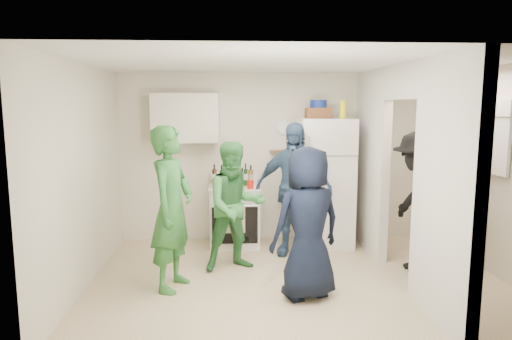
{
  "coord_description": "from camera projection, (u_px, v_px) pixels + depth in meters",
  "views": [
    {
      "loc": [
        -0.78,
        -5.1,
        2.05
      ],
      "look_at": [
        -0.45,
        0.4,
        1.25
      ],
      "focal_mm": 32.0,
      "sensor_mm": 36.0,
      "label": 1
    }
  ],
  "objects": [
    {
      "name": "floor",
      "position": [
        296.0,
        279.0,
        5.38
      ],
      "size": [
        4.8,
        4.8,
        0.0
      ],
      "primitive_type": "plane",
      "color": "beige",
      "rests_on": "ground"
    },
    {
      "name": "wall_back",
      "position": [
        281.0,
        157.0,
        6.87
      ],
      "size": [
        4.8,
        0.0,
        4.8
      ],
      "primitive_type": "plane",
      "rotation": [
        1.57,
        0.0,
        0.0
      ],
      "color": "silver",
      "rests_on": "floor"
    },
    {
      "name": "wall_front",
      "position": [
        331.0,
        209.0,
        3.52
      ],
      "size": [
        4.8,
        0.0,
        4.8
      ],
      "primitive_type": "plane",
      "rotation": [
        -1.57,
        0.0,
        0.0
      ],
      "color": "silver",
      "rests_on": "floor"
    },
    {
      "name": "wall_left",
      "position": [
        83.0,
        177.0,
        5.05
      ],
      "size": [
        0.0,
        3.4,
        3.4
      ],
      "primitive_type": "plane",
      "rotation": [
        1.57,
        0.0,
        1.57
      ],
      "color": "silver",
      "rests_on": "floor"
    },
    {
      "name": "wall_right",
      "position": [
        501.0,
        173.0,
        5.34
      ],
      "size": [
        0.0,
        3.4,
        3.4
      ],
      "primitive_type": "plane",
      "rotation": [
        1.57,
        0.0,
        -1.57
      ],
      "color": "silver",
      "rests_on": "floor"
    },
    {
      "name": "ceiling",
      "position": [
        299.0,
        63.0,
        5.02
      ],
      "size": [
        4.8,
        4.8,
        0.0
      ],
      "primitive_type": "plane",
      "rotation": [
        3.14,
        0.0,
        0.0
      ],
      "color": "white",
      "rests_on": "wall_back"
    },
    {
      "name": "partition_pier_back",
      "position": [
        371.0,
        162.0,
        6.35
      ],
      "size": [
        0.12,
        1.2,
        2.5
      ],
      "primitive_type": "cube",
      "color": "silver",
      "rests_on": "floor"
    },
    {
      "name": "partition_pier_front",
      "position": [
        445.0,
        192.0,
        4.18
      ],
      "size": [
        0.12,
        1.2,
        2.5
      ],
      "primitive_type": "cube",
      "color": "silver",
      "rests_on": "floor"
    },
    {
      "name": "partition_header",
      "position": [
        405.0,
        81.0,
        5.11
      ],
      "size": [
        0.12,
        1.0,
        0.4
      ],
      "primitive_type": "cube",
      "color": "silver",
      "rests_on": "partition_pier_back"
    },
    {
      "name": "stove",
      "position": [
        235.0,
        216.0,
        6.62
      ],
      "size": [
        0.73,
        0.61,
        0.87
      ],
      "primitive_type": "cube",
      "color": "white",
      "rests_on": "floor"
    },
    {
      "name": "upper_cabinet",
      "position": [
        185.0,
        118.0,
        6.53
      ],
      "size": [
        0.95,
        0.34,
        0.7
      ],
      "primitive_type": "cube",
      "color": "silver",
      "rests_on": "wall_back"
    },
    {
      "name": "fridge",
      "position": [
        324.0,
        182.0,
        6.6
      ],
      "size": [
        0.76,
        0.74,
        1.85
      ],
      "primitive_type": "cube",
      "color": "white",
      "rests_on": "floor"
    },
    {
      "name": "wicker_basket",
      "position": [
        318.0,
        113.0,
        6.5
      ],
      "size": [
        0.35,
        0.25,
        0.15
      ],
      "primitive_type": "cube",
      "color": "brown",
      "rests_on": "fridge"
    },
    {
      "name": "blue_bowl",
      "position": [
        318.0,
        104.0,
        6.48
      ],
      "size": [
        0.24,
        0.24,
        0.11
      ],
      "primitive_type": "cylinder",
      "color": "navy",
      "rests_on": "wicker_basket"
    },
    {
      "name": "yellow_cup_stack_top",
      "position": [
        343.0,
        110.0,
        6.36
      ],
      "size": [
        0.09,
        0.09,
        0.25
      ],
      "primitive_type": "cylinder",
      "color": "#E7F114",
      "rests_on": "fridge"
    },
    {
      "name": "wall_clock",
      "position": [
        285.0,
        128.0,
        6.79
      ],
      "size": [
        0.22,
        0.02,
        0.22
      ],
      "primitive_type": "cylinder",
      "rotation": [
        1.57,
        0.0,
        0.0
      ],
      "color": "white",
      "rests_on": "wall_back"
    },
    {
      "name": "spice_shelf",
      "position": [
        281.0,
        151.0,
        6.81
      ],
      "size": [
        0.35,
        0.08,
        0.03
      ],
      "primitive_type": "cube",
      "color": "olive",
      "rests_on": "wall_back"
    },
    {
      "name": "nook_window",
      "position": [
        492.0,
        137.0,
        5.48
      ],
      "size": [
        0.03,
        0.7,
        0.8
      ],
      "primitive_type": "cube",
      "color": "black",
      "rests_on": "wall_right"
    },
    {
      "name": "nook_window_frame",
      "position": [
        491.0,
        137.0,
        5.47
      ],
      "size": [
        0.04,
        0.76,
        0.86
      ],
      "primitive_type": "cube",
      "color": "white",
      "rests_on": "wall_right"
    },
    {
      "name": "nook_valance",
      "position": [
        491.0,
        108.0,
        5.42
      ],
      "size": [
        0.04,
        0.82,
        0.18
      ],
      "primitive_type": "cube",
      "color": "white",
      "rests_on": "wall_right"
    },
    {
      "name": "yellow_cup_stack_stove",
      "position": [
        226.0,
        180.0,
        6.32
      ],
      "size": [
        0.09,
        0.09,
        0.25
      ],
      "primitive_type": "cylinder",
      "color": "orange",
      "rests_on": "stove"
    },
    {
      "name": "red_cup",
      "position": [
        250.0,
        184.0,
        6.37
      ],
      "size": [
        0.09,
        0.09,
        0.12
      ],
      "primitive_type": "cylinder",
      "color": "red",
      "rests_on": "stove"
    },
    {
      "name": "person_green_left",
      "position": [
        172.0,
        208.0,
        5.01
      ],
      "size": [
        0.62,
        0.77,
        1.82
      ],
      "primitive_type": "imported",
      "rotation": [
        0.0,
        0.0,
        1.26
      ],
      "color": "#377B31",
      "rests_on": "floor"
    },
    {
      "name": "person_green_center",
      "position": [
        235.0,
        206.0,
        5.62
      ],
      "size": [
        0.91,
        0.79,
        1.6
      ],
      "primitive_type": "imported",
      "rotation": [
        0.0,
        0.0,
        0.27
      ],
      "color": "#3C893C",
      "rests_on": "floor"
    },
    {
      "name": "person_denim",
      "position": [
        293.0,
        189.0,
        6.17
      ],
      "size": [
        1.15,
        0.81,
        1.81
      ],
      "primitive_type": "imported",
      "rotation": [
        0.0,
        0.0,
        -0.38
      ],
      "color": "#3B5D82",
      "rests_on": "floor"
    },
    {
      "name": "person_navy",
      "position": [
        307.0,
        223.0,
        4.79
      ],
      "size": [
        0.92,
        0.76,
        1.62
      ],
      "primitive_type": "imported",
      "rotation": [
        0.0,
        0.0,
        -2.78
      ],
      "color": "black",
      "rests_on": "floor"
    },
    {
      "name": "person_nook",
      "position": [
        418.0,
        202.0,
        5.52
      ],
      "size": [
        0.74,
        1.17,
        1.73
      ],
      "primitive_type": "imported",
      "rotation": [
        0.0,
        0.0,
        -1.66
      ],
      "color": "black",
      "rests_on": "floor"
    },
    {
      "name": "bottle_a",
      "position": [
        214.0,
        175.0,
        6.63
      ],
      "size": [
        0.07,
        0.07,
        0.31
      ],
      "primitive_type": "cylinder",
      "color": "brown",
      "rests_on": "stove"
    },
    {
      "name": "bottle_b",
      "position": [
        222.0,
        176.0,
        6.45
      ],
      "size": [
        0.06,
        0.06,
        0.32
      ],
      "primitive_type": "cylinder",
      "color": "#174621",
      "rests_on": "stove"
    },
    {
      "name": "bottle_c",
      "position": [
        229.0,
        174.0,
        6.67
      ],
      "size": [
        0.08,
        0.08,
        0.31
      ],
      "primitive_type": "cylinder",
      "color": "silver",
      "rests_on": "stove"
    },
    {
      "name": "bottle_d",
      "position": [
        235.0,
        178.0,
        6.48
      ],
      "size": [
        0.07,
        0.07,
        0.25
      ],
      "primitive_type": "cylinder",
      "color": "brown",
      "rests_on": "stove"
    },
    {
      "name": "bottle_e",
      "position": [
        242.0,
        176.0,
        6.71
      ],
      "size": [
        0.06,
        0.06,
        0.24
      ],
      "primitive_type": "cylinder",
      "color": "#8E979E",
      "rests_on": "stove"
    },
    {
      "name": "bottle_f",
      "position": [
        246.0,
        175.0,
        6.58
      ],
      "size": [
        0.06,
        0.06,
        0.33
      ],
      "primitive_type": "cylinder",
      "color": "#153B17",
      "rests_on": "stove"
    },
    {
      "name": "bottle_g",
      "position": [
        251.0,
        175.0,
        6.68
      ],
      "size": [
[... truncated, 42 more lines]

